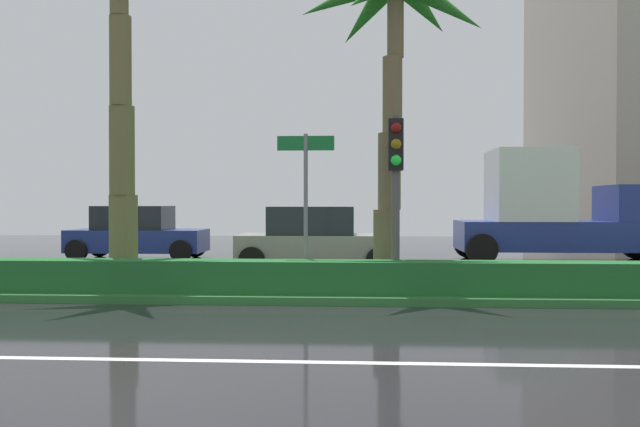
# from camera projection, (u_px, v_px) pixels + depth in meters

# --- Properties ---
(ground_plane) EXTENTS (90.00, 42.00, 0.10)m
(ground_plane) POSITION_uv_depth(u_px,v_px,m) (259.00, 286.00, 14.48)
(ground_plane) COLOR black
(near_lane_divider_stripe) EXTENTS (81.00, 0.14, 0.01)m
(near_lane_divider_stripe) POSITION_uv_depth(u_px,v_px,m) (167.00, 360.00, 7.49)
(near_lane_divider_stripe) COLOR white
(near_lane_divider_stripe) RESTS_ON ground_plane
(median_strip) EXTENTS (85.50, 4.00, 0.15)m
(median_strip) POSITION_uv_depth(u_px,v_px,m) (252.00, 287.00, 13.48)
(median_strip) COLOR #2D6B33
(median_strip) RESTS_ON ground_plane
(median_hedge) EXTENTS (76.50, 0.70, 0.60)m
(median_hedge) POSITION_uv_depth(u_px,v_px,m) (240.00, 276.00, 12.08)
(median_hedge) COLOR #1E6028
(median_hedge) RESTS_ON median_strip
(palm_tree_centre) EXTENTS (3.89, 3.57, 6.69)m
(palm_tree_centre) POSITION_uv_depth(u_px,v_px,m) (395.00, 28.00, 13.01)
(palm_tree_centre) COLOR brown
(palm_tree_centre) RESTS_ON median_strip
(traffic_signal_median_right) EXTENTS (0.28, 0.43, 3.31)m
(traffic_signal_median_right) POSITION_uv_depth(u_px,v_px,m) (396.00, 170.00, 12.13)
(traffic_signal_median_right) COLOR #4C4C47
(traffic_signal_median_right) RESTS_ON median_strip
(street_name_sign) EXTENTS (1.10, 0.08, 3.00)m
(street_name_sign) POSITION_uv_depth(u_px,v_px,m) (306.00, 190.00, 12.46)
(street_name_sign) COLOR slate
(street_name_sign) RESTS_ON median_strip
(car_in_traffic_second) EXTENTS (4.30, 2.02, 1.72)m
(car_in_traffic_second) POSITION_uv_depth(u_px,v_px,m) (137.00, 234.00, 20.94)
(car_in_traffic_second) COLOR navy
(car_in_traffic_second) RESTS_ON ground_plane
(car_in_traffic_third) EXTENTS (4.30, 2.02, 1.72)m
(car_in_traffic_third) POSITION_uv_depth(u_px,v_px,m) (315.00, 239.00, 17.64)
(car_in_traffic_third) COLOR gray
(car_in_traffic_third) RESTS_ON ground_plane
(box_truck_lead) EXTENTS (6.40, 2.64, 3.46)m
(box_truck_lead) POSITION_uv_depth(u_px,v_px,m) (561.00, 212.00, 20.01)
(box_truck_lead) COLOR navy
(box_truck_lead) RESTS_ON ground_plane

